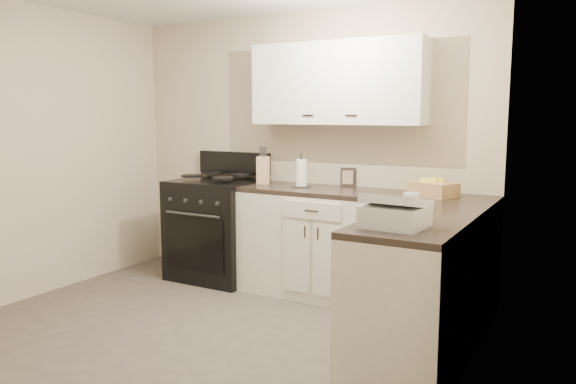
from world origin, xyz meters
The scene contains 18 objects.
floor centered at (0.00, 0.00, 0.00)m, with size 3.60×3.60×0.00m, color #473F38.
wall_back centered at (0.00, 1.80, 1.25)m, with size 3.60×3.60×0.00m, color beige.
wall_right centered at (1.80, 0.00, 1.25)m, with size 3.60×3.60×0.00m, color beige.
wall_left centered at (-1.80, 0.00, 1.25)m, with size 3.60×3.60×0.00m, color beige.
base_cabinets_back centered at (0.43, 1.50, 0.45)m, with size 1.55×0.60×0.90m, color silver.
base_cabinets_right centered at (1.50, 0.85, 0.45)m, with size 0.60×1.90×0.90m, color silver.
countertop_back centered at (0.43, 1.50, 0.92)m, with size 1.55×0.60×0.04m, color black.
countertop_right centered at (1.50, 0.85, 0.92)m, with size 0.60×1.90×0.04m, color black.
upper_cabinets centered at (0.43, 1.65, 1.84)m, with size 1.55×0.30×0.70m, color white.
stove centered at (-0.74, 1.48, 0.46)m, with size 0.82×0.70×0.99m, color black.
knife_block centered at (-0.27, 1.56, 1.07)m, with size 0.11×0.10×0.25m, color tan.
paper_towel centered at (0.14, 1.53, 1.06)m, with size 0.10×0.10×0.24m, color white.
picture_frame centered at (0.49, 1.76, 1.02)m, with size 0.13×0.02×0.17m, color black.
wicker_basket centered at (1.32, 1.52, 1.00)m, with size 0.34×0.23×0.11m, color #AB8350.
countertop_grill centered at (1.45, 0.21, 1.00)m, with size 0.33×0.31×0.12m, color silver.
glass_jar centered at (1.47, 0.46, 1.02)m, with size 0.10×0.10×0.17m, color silver.
oven_mitt_near centered at (1.18, 0.28, 0.47)m, with size 0.02×0.17×0.29m, color black.
oven_mitt_far centered at (1.18, 0.66, 0.43)m, with size 0.02×0.16×0.28m, color black.
Camera 1 is at (2.47, -2.82, 1.57)m, focal length 35.00 mm.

